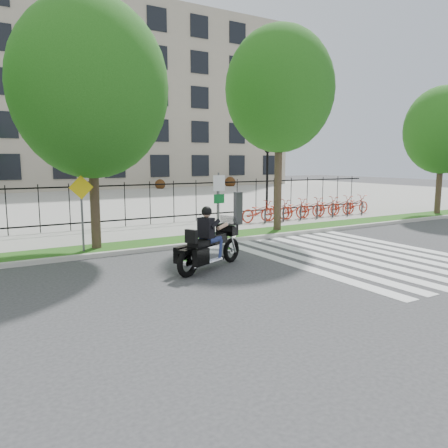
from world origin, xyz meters
TOP-DOWN VIEW (x-y plane):
  - ground at (0.00, 0.00)m, footprint 120.00×120.00m
  - curb at (0.00, 4.10)m, footprint 60.00×0.20m
  - grass_verge at (0.00, 4.95)m, footprint 60.00×1.50m
  - sidewalk at (0.00, 7.45)m, footprint 60.00×3.50m
  - plaza at (0.00, 25.00)m, footprint 80.00×34.00m
  - crosswalk_stripes at (4.83, 0.00)m, footprint 5.70×8.00m
  - iron_fence at (0.00, 9.20)m, footprint 30.00×0.06m
  - office_building at (0.00, 44.92)m, footprint 60.00×21.90m
  - lamp_post_right at (10.00, 12.00)m, footprint 1.06×0.70m
  - street_tree_1 at (-2.43, 4.95)m, footprint 5.10×5.10m
  - street_tree_2 at (5.34, 4.95)m, footprint 4.51×4.51m
  - street_tree_3 at (16.72, 4.95)m, footprint 4.17×4.17m
  - bike_share_station at (9.21, 7.20)m, footprint 8.96×0.88m
  - sign_pole_regulatory at (2.20, 4.58)m, footprint 0.50×0.09m
  - sign_pole_warning at (-2.95, 4.58)m, footprint 0.78×0.09m
  - motorcycle_rider at (-0.25, 0.89)m, footprint 2.68×1.53m

SIDE VIEW (x-z plane):
  - ground at x=0.00m, z-range 0.00..0.00m
  - crosswalk_stripes at x=4.83m, z-range 0.00..0.01m
  - plaza at x=0.00m, z-range 0.00..0.10m
  - curb at x=0.00m, z-range 0.00..0.15m
  - grass_verge at x=0.00m, z-range 0.00..0.15m
  - sidewalk at x=0.00m, z-range 0.00..0.15m
  - bike_share_station at x=9.21m, z-range -0.08..1.42m
  - motorcycle_rider at x=-0.25m, z-range -0.37..1.84m
  - iron_fence at x=0.00m, z-range 0.15..2.15m
  - sign_pole_regulatory at x=2.20m, z-range 0.49..2.99m
  - sign_pole_warning at x=-2.95m, z-range 0.50..2.99m
  - lamp_post_right at x=10.00m, z-range 1.08..5.33m
  - street_tree_3 at x=16.72m, z-range 1.24..8.25m
  - street_tree_1 at x=-2.43m, z-range 1.32..9.54m
  - street_tree_2 at x=5.34m, z-range 1.77..10.23m
  - office_building at x=0.00m, z-range -0.11..20.04m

